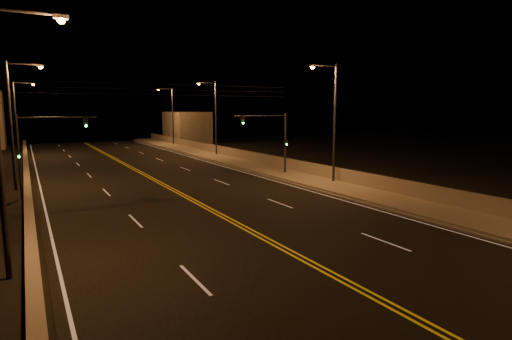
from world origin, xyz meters
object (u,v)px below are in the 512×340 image
streetlight_4 (6,125)px  streetlight_5 (15,117)px  streetlight_3 (171,113)px  traffic_signal_left (36,144)px  streetlight_2 (214,114)px  streetlight_6 (18,114)px  streetlight_1 (332,116)px  traffic_signal_right (275,136)px

streetlight_4 → streetlight_5: 18.92m
streetlight_3 → traffic_signal_left: (-20.26, -35.01, -1.79)m
streetlight_2 → streetlight_5: same height
streetlight_4 → streetlight_6: 44.04m
streetlight_1 → streetlight_6: size_ratio=1.00×
streetlight_1 → streetlight_4: same height
streetlight_1 → streetlight_2: bearing=90.0°
streetlight_3 → streetlight_5: same height
streetlight_3 → streetlight_2: bearing=-90.0°
streetlight_5 → traffic_signal_right: 20.26m
streetlight_1 → streetlight_3: bearing=90.0°
streetlight_1 → streetlight_3: 40.85m
streetlight_1 → traffic_signal_left: size_ratio=1.67×
streetlight_5 → streetlight_6: size_ratio=1.00×
streetlight_2 → streetlight_5: 25.55m
streetlight_6 → streetlight_4: bearing=-90.0°
streetlight_4 → traffic_signal_left: size_ratio=1.67×
streetlight_1 → streetlight_5: same height
streetlight_2 → traffic_signal_left: bearing=-139.2°
streetlight_1 → streetlight_6: same height
streetlight_2 → streetlight_6: (-21.45, 11.24, 0.00)m
traffic_signal_left → streetlight_1: bearing=-16.1°
traffic_signal_right → streetlight_2: bearing=84.8°
streetlight_3 → traffic_signal_right: (-1.59, -35.01, -1.79)m
streetlight_5 → traffic_signal_left: (1.19, -3.58, -1.79)m
streetlight_1 → traffic_signal_left: bearing=163.9°
traffic_signal_left → traffic_signal_right: bearing=0.0°
streetlight_4 → streetlight_6: bearing=90.0°
traffic_signal_right → traffic_signal_left: same height
streetlight_2 → traffic_signal_left: 26.81m
traffic_signal_right → traffic_signal_left: (-18.68, 0.00, 0.00)m
streetlight_5 → traffic_signal_left: streetlight_5 is taller
streetlight_6 → traffic_signal_left: 28.79m
streetlight_3 → traffic_signal_right: 35.09m
streetlight_2 → streetlight_3: same height
streetlight_2 → streetlight_1: bearing=-90.0°
streetlight_3 → streetlight_4: same height
streetlight_5 → traffic_signal_right: bearing=-10.2°
streetlight_4 → streetlight_5: (0.00, 18.92, 0.00)m
traffic_signal_right → traffic_signal_left: size_ratio=1.00×
streetlight_5 → traffic_signal_right: size_ratio=1.67×
streetlight_5 → streetlight_2: bearing=32.9°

